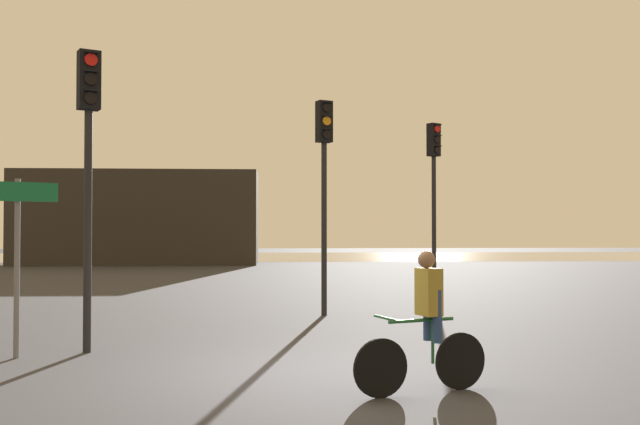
{
  "coord_description": "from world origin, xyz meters",
  "views": [
    {
      "loc": [
        -0.37,
        -9.24,
        1.87
      ],
      "look_at": [
        0.5,
        5.0,
        2.2
      ],
      "focal_mm": 40.0,
      "sensor_mm": 36.0,
      "label": 1
    }
  ],
  "objects_px": {
    "distant_building": "(139,218)",
    "cyclist": "(426,321)",
    "traffic_light_center": "(324,167)",
    "direction_sign_post": "(17,241)",
    "traffic_light_near_left": "(88,143)",
    "traffic_light_far_right": "(434,177)"
  },
  "relations": [
    {
      "from": "distant_building",
      "to": "cyclist",
      "type": "relative_size",
      "value": 7.74
    },
    {
      "from": "traffic_light_center",
      "to": "direction_sign_post",
      "type": "xyz_separation_m",
      "value": [
        -4.78,
        -4.79,
        -1.52
      ]
    },
    {
      "from": "traffic_light_near_left",
      "to": "traffic_light_far_right",
      "type": "bearing_deg",
      "value": -157.98
    },
    {
      "from": "traffic_light_near_left",
      "to": "distant_building",
      "type": "bearing_deg",
      "value": -107.67
    },
    {
      "from": "cyclist",
      "to": "traffic_light_far_right",
      "type": "bearing_deg",
      "value": -32.87
    },
    {
      "from": "traffic_light_far_right",
      "to": "traffic_light_center",
      "type": "distance_m",
      "value": 5.05
    },
    {
      "from": "distant_building",
      "to": "traffic_light_center",
      "type": "relative_size",
      "value": 2.7
    },
    {
      "from": "cyclist",
      "to": "direction_sign_post",
      "type": "bearing_deg",
      "value": 45.43
    },
    {
      "from": "traffic_light_center",
      "to": "cyclist",
      "type": "distance_m",
      "value": 7.73
    },
    {
      "from": "traffic_light_far_right",
      "to": "direction_sign_post",
      "type": "distance_m",
      "value": 11.92
    },
    {
      "from": "traffic_light_far_right",
      "to": "traffic_light_center",
      "type": "relative_size",
      "value": 1.02
    },
    {
      "from": "distant_building",
      "to": "cyclist",
      "type": "height_order",
      "value": "distant_building"
    },
    {
      "from": "traffic_light_center",
      "to": "cyclist",
      "type": "bearing_deg",
      "value": 73.4
    },
    {
      "from": "traffic_light_far_right",
      "to": "cyclist",
      "type": "bearing_deg",
      "value": 42.88
    },
    {
      "from": "distant_building",
      "to": "direction_sign_post",
      "type": "relative_size",
      "value": 4.83
    },
    {
      "from": "traffic_light_far_right",
      "to": "cyclist",
      "type": "xyz_separation_m",
      "value": [
        -2.59,
        -11.16,
        -2.47
      ]
    },
    {
      "from": "traffic_light_center",
      "to": "traffic_light_near_left",
      "type": "distance_m",
      "value": 5.85
    },
    {
      "from": "traffic_light_center",
      "to": "traffic_light_near_left",
      "type": "height_order",
      "value": "traffic_light_center"
    },
    {
      "from": "distant_building",
      "to": "traffic_light_near_left",
      "type": "xyz_separation_m",
      "value": [
        4.45,
        -27.38,
        0.72
      ]
    },
    {
      "from": "distant_building",
      "to": "traffic_light_center",
      "type": "distance_m",
      "value": 24.49
    },
    {
      "from": "traffic_light_far_right",
      "to": "direction_sign_post",
      "type": "height_order",
      "value": "traffic_light_far_right"
    },
    {
      "from": "traffic_light_center",
      "to": "cyclist",
      "type": "xyz_separation_m",
      "value": [
        0.67,
        -7.31,
        -2.4
      ]
    }
  ]
}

